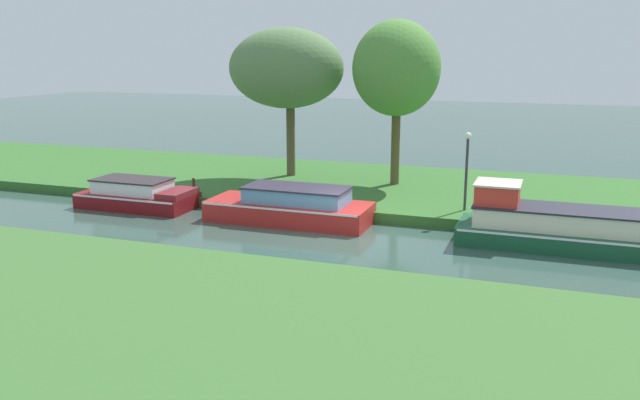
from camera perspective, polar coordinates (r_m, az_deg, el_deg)
ground_plane at (r=22.31m, az=2.28°, el=-3.17°), size 120.00×120.00×0.00m
riverbank_far at (r=28.82m, az=6.49°, el=0.87°), size 72.00×10.00×0.40m
riverbank_near at (r=14.43m, az=-8.81°, el=-11.74°), size 72.00×10.00×0.40m
forest_barge at (r=22.37m, az=21.17°, el=-2.36°), size 7.94×2.27×1.97m
maroon_narrowboat at (r=27.22m, az=-15.41°, el=0.39°), size 4.61×2.11×1.15m
red_cruiser at (r=24.08m, az=-2.52°, el=-0.59°), size 5.99×2.21×1.32m
willow_tree_left at (r=29.99m, az=-2.96°, el=11.23°), size 5.29×3.85×6.70m
willow_tree_centre at (r=28.41m, az=6.61°, el=11.16°), size 3.69×3.96×6.97m
lamp_post at (r=24.46m, az=12.54°, el=3.26°), size 0.24×0.24×2.86m
mooring_post_near at (r=25.63m, az=-4.36°, el=0.74°), size 0.17×0.17×0.78m
mooring_post_far at (r=27.16m, az=-10.82°, el=1.14°), size 0.12×0.12×0.68m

